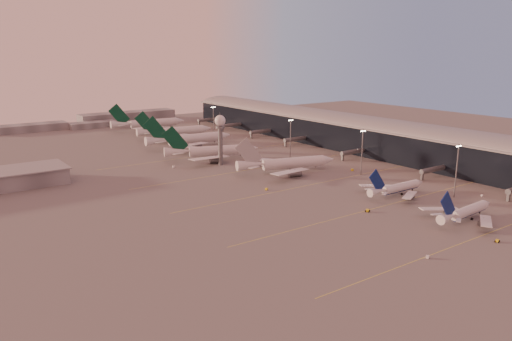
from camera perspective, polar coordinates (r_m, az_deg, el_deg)
ground at (r=204.43m, az=12.69°, el=-5.71°), size 700.00×700.00×0.00m
taxiway_markings at (r=262.29m, az=8.02°, el=-1.19°), size 180.00×185.25×0.02m
terminal at (r=351.66m, az=11.27°, el=4.21°), size 57.00×362.00×23.04m
radar_tower at (r=292.95m, az=-4.12°, el=4.65°), size 6.40×6.40×31.10m
mast_a at (r=245.78m, az=21.96°, el=0.23°), size 3.60×0.56×25.00m
mast_b at (r=276.04m, az=12.03°, el=2.31°), size 3.60×0.56×25.00m
mast_c at (r=311.88m, az=3.96°, el=3.86°), size 3.60×0.56×25.00m
mast_d at (r=383.75m, az=-4.87°, el=5.68°), size 3.60×0.56×25.00m
distant_horizon at (r=480.01m, az=-17.30°, el=5.53°), size 165.00×37.50×9.00m
narrowbody_near at (r=216.55m, az=22.86°, el=-4.52°), size 38.59×30.74×15.07m
narrowbody_mid at (r=242.52m, az=15.82°, el=-2.08°), size 38.11×30.45×14.90m
widebody_white at (r=278.62m, az=3.60°, el=0.56°), size 58.32×46.12×21.00m
greentail_a at (r=312.02m, az=-4.98°, el=2.00°), size 58.25×46.27×22.00m
greentail_b at (r=354.41m, az=-7.57°, el=3.38°), size 64.63×51.98×23.49m
greentail_c at (r=392.92m, az=-9.20°, el=4.29°), size 60.40×48.43×22.05m
greentail_d at (r=435.99m, az=-12.13°, el=5.11°), size 64.95×52.19×23.63m
gsv_truck_a at (r=175.02m, az=19.06°, el=-9.12°), size 5.63×3.78×2.14m
gsv_tug_near at (r=198.23m, az=25.86°, el=-7.26°), size 2.75×3.74×0.96m
gsv_catering_a at (r=254.97m, az=24.48°, el=-2.33°), size 4.45×2.30×3.56m
gsv_tug_mid at (r=215.80m, az=12.63°, el=-4.50°), size 3.98×4.64×1.14m
gsv_truck_b at (r=253.64m, az=13.83°, el=-1.75°), size 5.02×3.32×1.91m
gsv_truck_c at (r=242.97m, az=1.25°, el=-1.98°), size 5.85×4.15×2.23m
gsv_catering_b at (r=286.15m, az=10.99°, el=0.42°), size 6.19×4.11×4.67m
gsv_tug_far at (r=290.27m, az=1.49°, el=0.48°), size 3.97×3.75×0.98m
gsv_truck_d at (r=292.45m, az=-9.45°, el=0.55°), size 2.50×6.07×2.41m
gsv_tug_hangar at (r=351.33m, az=-3.07°, el=2.79°), size 3.96×3.12×0.99m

